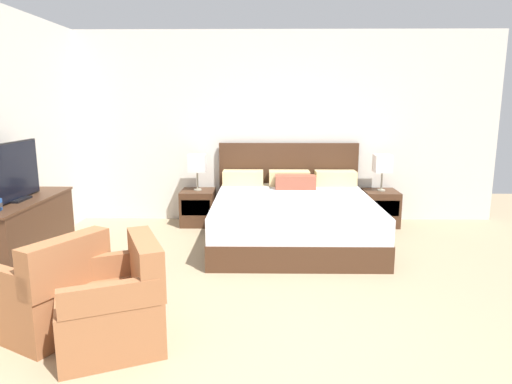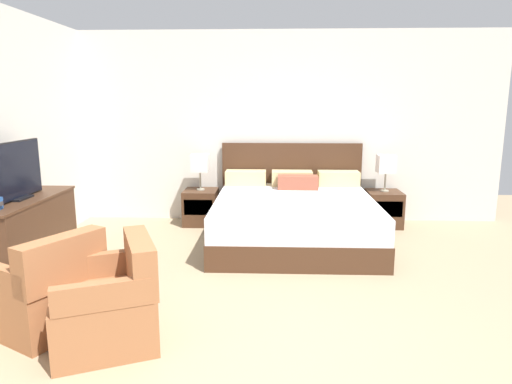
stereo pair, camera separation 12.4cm
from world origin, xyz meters
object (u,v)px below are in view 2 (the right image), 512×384
table_lamp_left (200,164)px  tv (16,172)px  nightstand_left (201,207)px  dresser (24,235)px  table_lamp_right (386,165)px  bed (294,217)px  armchair_companion (109,305)px  armchair_by_window (46,292)px  nightstand_right (384,209)px

table_lamp_left → tv: bearing=-126.2°
nightstand_left → dresser: 2.44m
table_lamp_right → tv: 4.48m
bed → armchair_companion: bearing=-119.5°
armchair_by_window → armchair_companion: same height
table_lamp_right → nightstand_right: bearing=-90.0°
nightstand_left → tv: tv is taller
bed → dresser: bearing=-156.2°
armchair_by_window → armchair_companion: bearing=-19.6°
armchair_companion → tv: bearing=136.4°
tv → armchair_companion: tv is taller
table_lamp_left → armchair_companion: bearing=-92.5°
bed → tv: 3.09m
bed → table_lamp_left: bearing=149.7°
tv → nightstand_right: bearing=26.4°
nightstand_left → armchair_by_window: armchair_by_window is taller
nightstand_right → table_lamp_left: table_lamp_left is taller
armchair_by_window → table_lamp_right: bearing=43.2°
nightstand_right → table_lamp_left: size_ratio=0.97×
bed → tv: (-2.73, -1.25, 0.74)m
armchair_by_window → bed: bearing=49.4°
table_lamp_right → nightstand_left: bearing=-180.0°
bed → table_lamp_right: bed is taller
tv → table_lamp_left: bearing=53.8°
nightstand_right → dresser: 4.46m
tv → armchair_companion: 1.97m
nightstand_left → dresser: bearing=-126.8°
table_lamp_right → tv: tv is taller
nightstand_left → nightstand_right: same height
bed → armchair_by_window: bed is taller
bed → table_lamp_right: 1.58m
dresser → table_lamp_left: bearing=53.2°
nightstand_right → dresser: (-4.01, -1.95, 0.16)m
nightstand_right → nightstand_left: bearing=180.0°
table_lamp_left → armchair_by_window: bearing=-102.9°
table_lamp_right → dresser: size_ratio=0.36×
nightstand_right → table_lamp_left: (-2.55, 0.00, 0.62)m
armchair_by_window → table_lamp_left: bearing=77.1°
table_lamp_right → dresser: bearing=-154.1°
dresser → armchair_by_window: size_ratio=1.48×
table_lamp_left → dresser: 2.48m
dresser → armchair_companion: size_ratio=1.53×
table_lamp_right → armchair_companion: bearing=-129.7°
bed → nightstand_right: bearing=30.2°
armchair_companion → table_lamp_left: bearing=87.5°
bed → nightstand_right: 1.48m
nightstand_right → armchair_companion: size_ratio=0.54×
table_lamp_left → armchair_by_window: (-0.70, -3.04, -0.57)m
bed → tv: size_ratio=2.46×
table_lamp_right → armchair_companion: 4.25m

